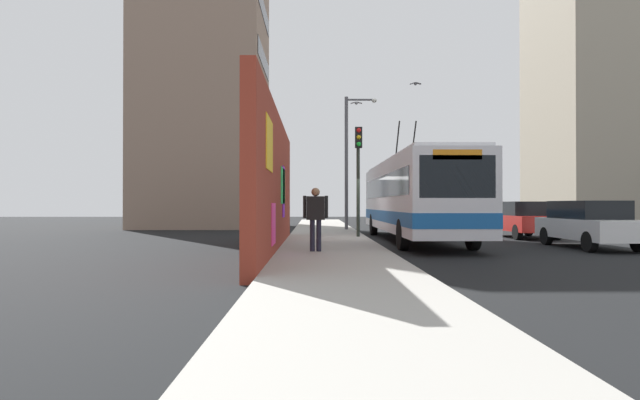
% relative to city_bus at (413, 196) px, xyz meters
% --- Properties ---
extents(ground_plane, '(80.00, 80.00, 0.00)m').
position_rel_city_bus_xyz_m(ground_plane, '(-0.03, 1.80, -1.79)').
color(ground_plane, black).
extents(sidewalk_slab, '(48.00, 3.20, 0.15)m').
position_rel_city_bus_xyz_m(sidewalk_slab, '(-0.03, 3.40, -1.71)').
color(sidewalk_slab, '#9E9B93').
rests_on(sidewalk_slab, ground_plane).
extents(graffiti_wall, '(13.05, 0.32, 4.17)m').
position_rel_city_bus_xyz_m(graffiti_wall, '(-4.51, 5.15, 0.30)').
color(graffiti_wall, maroon).
rests_on(graffiti_wall, ground_plane).
extents(building_far_left, '(8.22, 7.58, 21.84)m').
position_rel_city_bus_xyz_m(building_far_left, '(12.93, 11.00, 9.13)').
color(building_far_left, gray).
rests_on(building_far_left, ground_plane).
extents(building_far_right, '(8.19, 7.59, 21.61)m').
position_rel_city_bus_xyz_m(building_far_right, '(13.64, -15.20, 9.02)').
color(building_far_right, '#9E937F').
rests_on(building_far_right, ground_plane).
extents(city_bus, '(12.54, 2.52, 4.98)m').
position_rel_city_bus_xyz_m(city_bus, '(0.00, 0.00, 0.00)').
color(city_bus, silver).
rests_on(city_bus, ground_plane).
extents(parked_car_white, '(4.38, 1.74, 1.58)m').
position_rel_city_bus_xyz_m(parked_car_white, '(-3.31, -5.20, -0.95)').
color(parked_car_white, white).
rests_on(parked_car_white, ground_plane).
extents(parked_car_red, '(4.18, 1.83, 1.58)m').
position_rel_city_bus_xyz_m(parked_car_red, '(2.03, -5.20, -0.95)').
color(parked_car_red, '#B21E19').
rests_on(parked_car_red, ground_plane).
extents(pedestrian_near_wall, '(0.24, 0.70, 1.77)m').
position_rel_city_bus_xyz_m(pedestrian_near_wall, '(-5.96, 3.91, -0.58)').
color(pedestrian_near_wall, '#1E1E2D').
rests_on(pedestrian_near_wall, sidewalk_slab).
extents(traffic_light, '(0.49, 0.28, 4.46)m').
position_rel_city_bus_xyz_m(traffic_light, '(0.44, 2.15, 1.35)').
color(traffic_light, '#2D382D').
rests_on(traffic_light, sidewalk_slab).
extents(street_lamp, '(0.44, 1.69, 6.95)m').
position_rel_city_bus_xyz_m(street_lamp, '(6.51, 2.07, 2.33)').
color(street_lamp, '#4C4C51').
rests_on(street_lamp, sidewalk_slab).
extents(flying_pigeons, '(0.62, 3.49, 1.15)m').
position_rel_city_bus_xyz_m(flying_pigeons, '(4.60, 0.43, 5.08)').
color(flying_pigeons, slate).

